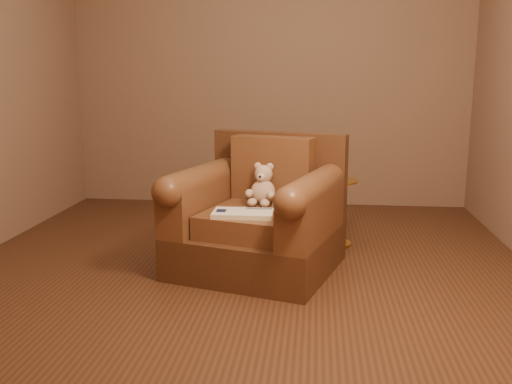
# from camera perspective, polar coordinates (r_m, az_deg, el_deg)

# --- Properties ---
(floor) EXTENTS (4.00, 4.00, 0.00)m
(floor) POSITION_cam_1_polar(r_m,az_deg,el_deg) (4.09, -1.10, -7.25)
(floor) COLOR #4D2C1A
(floor) RESTS_ON ground
(room) EXTENTS (4.02, 4.02, 2.71)m
(room) POSITION_cam_1_polar(r_m,az_deg,el_deg) (3.89, -1.20, 17.40)
(room) COLOR #876753
(room) RESTS_ON ground
(armchair) EXTENTS (1.25, 1.21, 0.91)m
(armchair) POSITION_cam_1_polar(r_m,az_deg,el_deg) (3.94, 0.33, -2.65)
(armchair) COLOR #4A2B18
(armchair) RESTS_ON floor
(teddy_bear) EXTENTS (0.21, 0.25, 0.30)m
(teddy_bear) POSITION_cam_1_polar(r_m,az_deg,el_deg) (3.97, 0.65, 0.35)
(teddy_bear) COLOR #D0AB91
(teddy_bear) RESTS_ON armchair
(guidebook) EXTENTS (0.39, 0.24, 0.03)m
(guidebook) POSITION_cam_1_polar(r_m,az_deg,el_deg) (3.67, -1.33, -2.15)
(guidebook) COLOR beige
(guidebook) RESTS_ON armchair
(side_table) EXTENTS (0.38, 0.38, 0.53)m
(side_table) POSITION_cam_1_polar(r_m,az_deg,el_deg) (4.52, 7.68, -1.78)
(side_table) COLOR gold
(side_table) RESTS_ON floor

